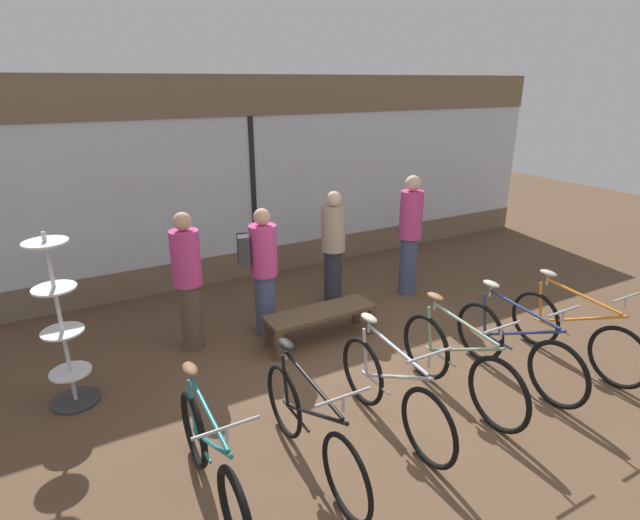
{
  "coord_description": "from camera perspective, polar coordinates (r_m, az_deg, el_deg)",
  "views": [
    {
      "loc": [
        -2.93,
        -3.59,
        3.11
      ],
      "look_at": [
        0.0,
        1.64,
        0.95
      ],
      "focal_mm": 28.0,
      "sensor_mm": 36.0,
      "label": 1
    }
  ],
  "objects": [
    {
      "name": "customer_near_rack",
      "position": [
        7.13,
        1.55,
        1.81
      ],
      "size": [
        0.52,
        0.56,
        1.68
      ],
      "color": "#2D2D38",
      "rests_on": "ground_plane"
    },
    {
      "name": "display_bench",
      "position": [
        6.28,
        0.02,
        -6.39
      ],
      "size": [
        1.4,
        0.44,
        0.4
      ],
      "color": "brown",
      "rests_on": "ground_plane"
    },
    {
      "name": "ground_plane",
      "position": [
        5.58,
        8.51,
        -14.3
      ],
      "size": [
        24.0,
        24.0,
        0.0
      ],
      "primitive_type": "plane",
      "color": "brown"
    },
    {
      "name": "shop_back_wall",
      "position": [
        8.12,
        -7.75,
        9.22
      ],
      "size": [
        12.0,
        0.08,
        3.2
      ],
      "color": "#7A664C",
      "rests_on": "ground_plane"
    },
    {
      "name": "bicycle_far_left",
      "position": [
        4.19,
        -12.29,
        -21.6
      ],
      "size": [
        0.46,
        1.67,
        1.01
      ],
      "color": "black",
      "rests_on": "ground_plane"
    },
    {
      "name": "customer_mid_floor",
      "position": [
        7.57,
        10.25,
        3.09
      ],
      "size": [
        0.47,
        0.47,
        1.83
      ],
      "color": "#424C6B",
      "rests_on": "ground_plane"
    },
    {
      "name": "bicycle_far_right",
      "position": [
        6.47,
        26.93,
        -7.43
      ],
      "size": [
        0.46,
        1.74,
        1.03
      ],
      "color": "black",
      "rests_on": "ground_plane"
    },
    {
      "name": "accessory_rack",
      "position": [
        5.54,
        -27.24,
        -7.83
      ],
      "size": [
        0.48,
        0.48,
        1.82
      ],
      "color": "#333333",
      "rests_on": "ground_plane"
    },
    {
      "name": "bicycle_center_left",
      "position": [
        4.82,
        8.19,
        -14.77
      ],
      "size": [
        0.46,
        1.7,
        1.03
      ],
      "color": "black",
      "rests_on": "ground_plane"
    },
    {
      "name": "customer_by_window",
      "position": [
        6.27,
        -6.61,
        -0.97
      ],
      "size": [
        0.54,
        0.42,
        1.67
      ],
      "color": "#424C6B",
      "rests_on": "ground_plane"
    },
    {
      "name": "customer_near_bench",
      "position": [
        6.08,
        -14.87,
        -2.13
      ],
      "size": [
        0.48,
        0.48,
        1.72
      ],
      "color": "brown",
      "rests_on": "ground_plane"
    },
    {
      "name": "bicycle_left",
      "position": [
        4.36,
        -1.08,
        -18.78
      ],
      "size": [
        0.46,
        1.76,
        1.02
      ],
      "color": "black",
      "rests_on": "ground_plane"
    },
    {
      "name": "bicycle_right",
      "position": [
        5.86,
        21.39,
        -9.32
      ],
      "size": [
        0.46,
        1.74,
        1.04
      ],
      "color": "black",
      "rests_on": "ground_plane"
    },
    {
      "name": "bicycle_center_right",
      "position": [
        5.33,
        15.53,
        -11.5
      ],
      "size": [
        0.46,
        1.75,
        1.05
      ],
      "color": "black",
      "rests_on": "ground_plane"
    }
  ]
}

